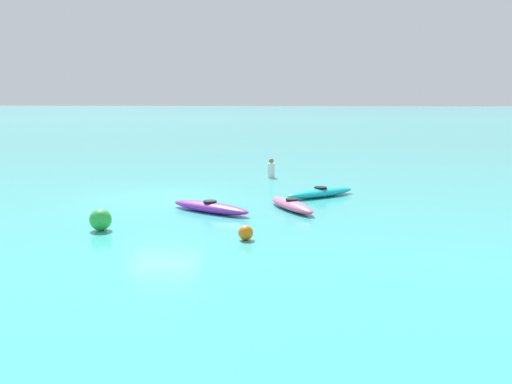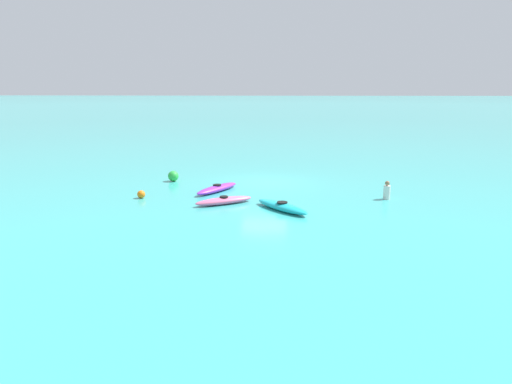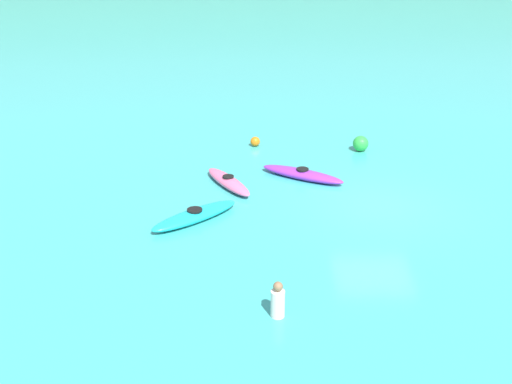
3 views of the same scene
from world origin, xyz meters
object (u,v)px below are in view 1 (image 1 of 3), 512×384
kayak_cyan (320,192)px  person_near_shore (271,169)px  buoy_green (101,220)px  kayak_pink (292,205)px  kayak_purple (210,207)px  buoy_orange (246,233)px

kayak_cyan → person_near_shore: size_ratio=3.09×
buoy_green → person_near_shore: size_ratio=0.68×
kayak_pink → person_near_shore: (1.41, -7.56, 0.22)m
kayak_pink → kayak_purple: (2.52, 0.68, -0.00)m
kayak_cyan → buoy_orange: (1.77, 6.72, 0.03)m
kayak_pink → kayak_purple: size_ratio=0.89×
kayak_purple → buoy_green: 3.74m
buoy_orange → kayak_purple: bearing=-64.5°
kayak_cyan → kayak_purple: 4.74m
kayak_cyan → buoy_green: size_ratio=4.58×
buoy_orange → buoy_green: 4.09m
kayak_purple → person_near_shore: bearing=-97.7°
kayak_purple → buoy_green: bearing=49.5°
kayak_purple → person_near_shore: size_ratio=3.38×
kayak_purple → buoy_orange: (-1.63, 3.41, 0.03)m
buoy_green → kayak_purple: bearing=-130.5°
kayak_cyan → kayak_pink: size_ratio=1.02×
buoy_orange → buoy_green: buoy_green is taller
buoy_orange → person_near_shore: size_ratio=0.43×
kayak_purple → buoy_orange: 3.78m
buoy_green → kayak_pink: bearing=-144.6°
kayak_cyan → buoy_orange: buoy_orange is taller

